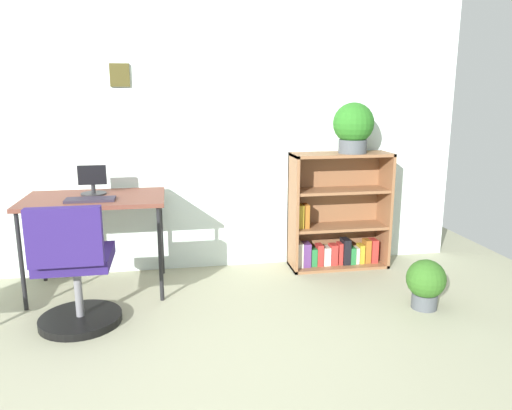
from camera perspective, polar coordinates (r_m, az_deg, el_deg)
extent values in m
cube|color=silver|center=(4.05, -12.11, 9.12)|extent=(5.20, 0.10, 2.41)
cube|color=#413B18|center=(3.99, -15.66, 14.44)|extent=(0.15, 0.02, 0.17)
cube|color=brown|center=(3.73, -18.40, 0.67)|extent=(1.00, 0.63, 0.03)
cylinder|color=black|center=(3.66, -25.78, -6.04)|extent=(0.03, 0.03, 0.69)
cylinder|color=black|center=(3.52, -11.13, -5.69)|extent=(0.03, 0.03, 0.69)
cylinder|color=black|center=(4.17, -23.81, -3.65)|extent=(0.03, 0.03, 0.69)
cylinder|color=black|center=(4.05, -11.03, -3.25)|extent=(0.03, 0.03, 0.69)
cylinder|color=#262628|center=(3.83, -18.46, 1.27)|extent=(0.18, 0.18, 0.01)
cylinder|color=#262628|center=(3.82, -18.50, 1.84)|extent=(0.03, 0.03, 0.06)
cube|color=black|center=(3.79, -18.63, 3.35)|extent=(0.20, 0.02, 0.14)
cube|color=#292230|center=(3.60, -18.82, 0.61)|extent=(0.34, 0.15, 0.02)
cylinder|color=black|center=(3.43, -19.81, -12.47)|extent=(0.52, 0.52, 0.05)
cylinder|color=slate|center=(3.36, -20.07, -9.37)|extent=(0.05, 0.05, 0.35)
cube|color=navy|center=(3.28, -20.36, -5.88)|extent=(0.44, 0.44, 0.08)
cube|color=navy|center=(2.99, -21.49, -3.51)|extent=(0.42, 0.07, 0.35)
cube|color=brown|center=(4.05, 4.37, -0.93)|extent=(0.02, 0.30, 0.98)
cube|color=brown|center=(4.32, 14.76, -0.45)|extent=(0.02, 0.30, 0.98)
cube|color=brown|center=(4.08, 9.98, 5.84)|extent=(0.83, 0.30, 0.02)
cube|color=brown|center=(4.30, 9.49, -6.88)|extent=(0.83, 0.30, 0.02)
cube|color=brown|center=(4.29, 9.11, -0.26)|extent=(0.83, 0.02, 0.98)
cube|color=brown|center=(4.20, 9.66, -2.50)|extent=(0.78, 0.28, 0.02)
cube|color=brown|center=(4.13, 9.82, 1.69)|extent=(0.78, 0.28, 0.02)
cube|color=beige|center=(4.15, 4.99, -5.76)|extent=(0.06, 0.13, 0.21)
cube|color=#593372|center=(4.17, 5.83, -5.75)|extent=(0.06, 0.12, 0.20)
cube|color=#237238|center=(4.20, 6.69, -6.02)|extent=(0.05, 0.10, 0.15)
cube|color=#B22D28|center=(4.21, 7.40, -5.77)|extent=(0.05, 0.10, 0.18)
cube|color=beige|center=(4.23, 8.18, -5.88)|extent=(0.06, 0.11, 0.16)
cube|color=#B22D28|center=(4.25, 9.00, -5.70)|extent=(0.06, 0.10, 0.18)
cube|color=#B22D28|center=(4.26, 9.74, -5.58)|extent=(0.03, 0.09, 0.19)
cube|color=black|center=(4.28, 10.39, -5.32)|extent=(0.06, 0.12, 0.22)
cube|color=#237238|center=(4.31, 11.07, -5.73)|extent=(0.04, 0.12, 0.15)
cube|color=beige|center=(4.32, 11.59, -5.72)|extent=(0.03, 0.11, 0.14)
cube|color=#B79323|center=(4.33, 12.12, -5.55)|extent=(0.04, 0.11, 0.16)
cube|color=#99591E|center=(4.35, 12.80, -5.24)|extent=(0.05, 0.10, 0.20)
cube|color=#B22D28|center=(4.37, 13.53, -5.18)|extent=(0.06, 0.11, 0.20)
cube|color=#B79323|center=(4.06, 5.08, -1.29)|extent=(0.06, 0.11, 0.20)
cube|color=#99591E|center=(4.07, 5.85, -1.25)|extent=(0.04, 0.11, 0.20)
cylinder|color=#474C51|center=(4.09, 11.23, 6.74)|extent=(0.23, 0.23, 0.11)
sphere|color=#26681E|center=(4.07, 11.34, 9.37)|extent=(0.33, 0.33, 0.33)
cylinder|color=#474C51|center=(3.63, 19.09, -10.53)|extent=(0.17, 0.17, 0.11)
sphere|color=#2E5E1E|center=(3.57, 19.28, -8.16)|extent=(0.27, 0.27, 0.27)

